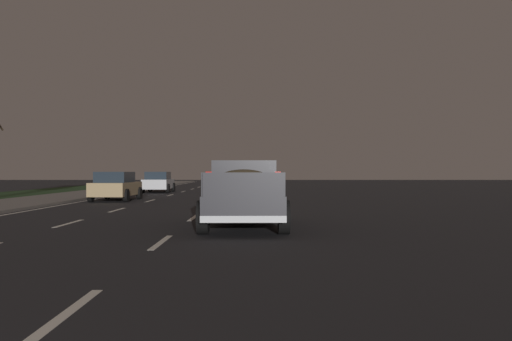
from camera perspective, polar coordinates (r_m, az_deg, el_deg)
name	(u,v)px	position (r m, az deg, el deg)	size (l,w,h in m)	color
ground	(183,201)	(28.57, -7.81, -3.23)	(144.00, 144.00, 0.00)	black
sidewalk_shoulder	(42,200)	(30.47, -21.85, -2.92)	(108.00, 4.00, 0.12)	slate
lane_markings	(138,198)	(32.31, -12.45, -2.86)	(108.00, 7.04, 0.01)	silver
pickup_truck	(244,192)	(15.05, -1.30, -2.29)	(5.45, 2.33, 1.87)	#232328
sedan_tan	(116,186)	(29.50, -14.73, -1.60)	(4.41, 2.04, 1.54)	#9E845B
sedan_silver	(158,182)	(40.52, -10.37, -1.20)	(4.44, 2.08, 1.54)	#B2B5BA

